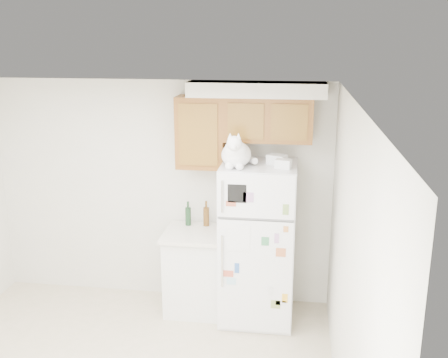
% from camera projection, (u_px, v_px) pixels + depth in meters
% --- Properties ---
extents(room_shell, '(3.84, 4.04, 2.52)m').
position_uv_depth(room_shell, '(118.00, 204.00, 4.10)').
color(room_shell, beige).
rests_on(room_shell, ground_plane).
extents(refrigerator, '(0.76, 0.78, 1.70)m').
position_uv_depth(refrigerator, '(258.00, 243.00, 5.48)').
color(refrigerator, white).
rests_on(refrigerator, ground_plane).
extents(base_counter, '(0.64, 0.64, 0.92)m').
position_uv_depth(base_counter, '(195.00, 270.00, 5.75)').
color(base_counter, white).
rests_on(base_counter, ground_plane).
extents(cat, '(0.36, 0.53, 0.37)m').
position_uv_depth(cat, '(236.00, 153.00, 5.11)').
color(cat, white).
rests_on(cat, refrigerator).
extents(storage_box_back, '(0.22, 0.19, 0.10)m').
position_uv_depth(storage_box_back, '(277.00, 160.00, 5.25)').
color(storage_box_back, white).
rests_on(storage_box_back, refrigerator).
extents(storage_box_front, '(0.17, 0.14, 0.09)m').
position_uv_depth(storage_box_front, '(283.00, 164.00, 5.09)').
color(storage_box_front, white).
rests_on(storage_box_front, refrigerator).
extents(bottle_green, '(0.06, 0.06, 0.27)m').
position_uv_depth(bottle_green, '(188.00, 213.00, 5.77)').
color(bottle_green, '#19381E').
rests_on(bottle_green, base_counter).
extents(bottle_amber, '(0.07, 0.07, 0.28)m').
position_uv_depth(bottle_amber, '(206.00, 213.00, 5.75)').
color(bottle_amber, '#593814').
rests_on(bottle_amber, base_counter).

